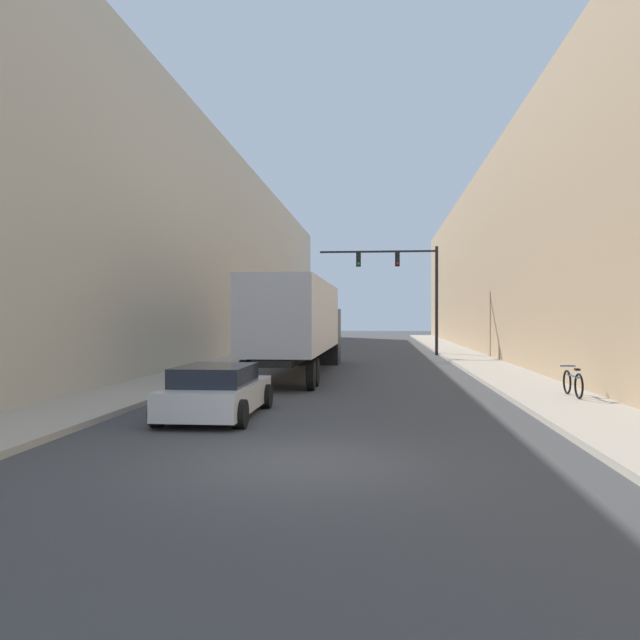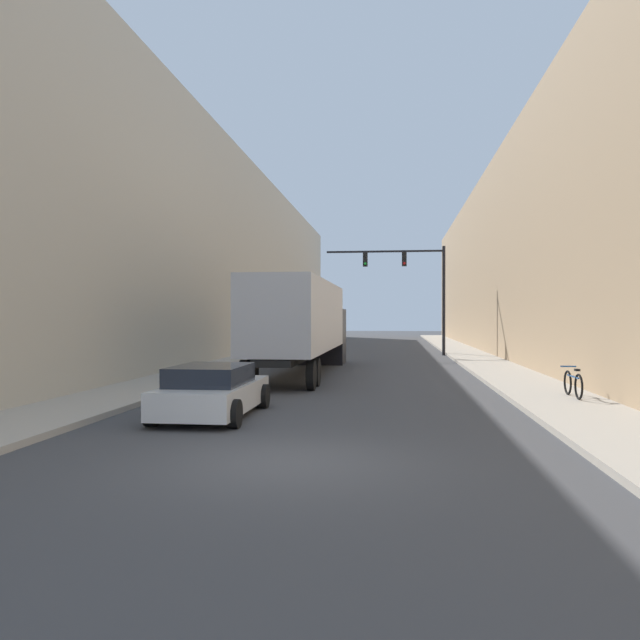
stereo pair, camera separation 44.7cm
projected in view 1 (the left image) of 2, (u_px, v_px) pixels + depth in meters
The scene contains 9 objects.
ground_plane at pixel (299, 463), 10.41m from camera, with size 200.00×200.00×0.00m, color #424244.
sidewalk_right at pixel (460, 354), 39.64m from camera, with size 2.67×80.00×0.15m.
sidewalk_left at pixel (262, 353), 40.89m from camera, with size 2.67×80.00×0.15m.
building_right at pixel (530, 259), 39.19m from camera, with size 6.00×80.00×12.14m.
building_left at pixel (198, 256), 41.28m from camera, with size 6.00×80.00×12.97m.
semi_truck at pixel (300, 322), 26.65m from camera, with size 2.58×14.26×3.86m.
sedan_car at pixel (217, 392), 15.21m from camera, with size 2.12×4.37×1.27m.
traffic_signal_gantry at pixel (409, 280), 40.00m from camera, with size 7.60×0.35×6.97m.
parked_bicycle at pixel (573, 383), 17.93m from camera, with size 0.44×1.82×0.86m.
Camera 1 is at (1.37, -10.31, 2.44)m, focal length 35.00 mm.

